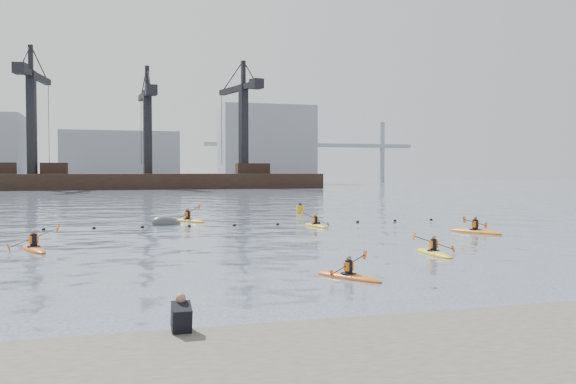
{
  "coord_description": "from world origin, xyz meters",
  "views": [
    {
      "loc": [
        -6.76,
        -17.86,
        3.7
      ],
      "look_at": [
        0.34,
        6.92,
        2.8
      ],
      "focal_mm": 38.0,
      "sensor_mm": 36.0,
      "label": 1
    }
  ],
  "objects_px": {
    "kayaker_2": "(34,248)",
    "kayaker_5": "(188,220)",
    "nav_buoy": "(300,209)",
    "kayaker_4": "(475,231)",
    "mooring_buoy": "(167,224)",
    "kayaker_0": "(349,276)",
    "kayaker_3": "(315,225)",
    "kayaker_1": "(433,252)"
  },
  "relations": [
    {
      "from": "kayaker_2",
      "to": "kayaker_5",
      "type": "xyz_separation_m",
      "value": [
        8.75,
        14.15,
        0.01
      ]
    },
    {
      "from": "kayaker_2",
      "to": "nav_buoy",
      "type": "relative_size",
      "value": 3.0
    },
    {
      "from": "kayaker_4",
      "to": "mooring_buoy",
      "type": "distance_m",
      "value": 20.35
    },
    {
      "from": "kayaker_0",
      "to": "kayaker_4",
      "type": "height_order",
      "value": "kayaker_4"
    },
    {
      "from": "kayaker_3",
      "to": "kayaker_4",
      "type": "distance_m",
      "value": 10.23
    },
    {
      "from": "nav_buoy",
      "to": "kayaker_3",
      "type": "bearing_deg",
      "value": -102.3
    },
    {
      "from": "kayaker_2",
      "to": "nav_buoy",
      "type": "xyz_separation_m",
      "value": [
        19.1,
        19.96,
        0.24
      ]
    },
    {
      "from": "mooring_buoy",
      "to": "nav_buoy",
      "type": "bearing_deg",
      "value": 32.84
    },
    {
      "from": "kayaker_1",
      "to": "kayaker_3",
      "type": "distance_m",
      "value": 14.32
    },
    {
      "from": "kayaker_0",
      "to": "mooring_buoy",
      "type": "height_order",
      "value": "kayaker_0"
    },
    {
      "from": "kayaker_1",
      "to": "kayaker_2",
      "type": "height_order",
      "value": "kayaker_2"
    },
    {
      "from": "kayaker_5",
      "to": "kayaker_2",
      "type": "bearing_deg",
      "value": -157.74
    },
    {
      "from": "kayaker_4",
      "to": "kayaker_2",
      "type": "bearing_deg",
      "value": -20.61
    },
    {
      "from": "kayaker_0",
      "to": "kayaker_5",
      "type": "bearing_deg",
      "value": 66.16
    },
    {
      "from": "kayaker_0",
      "to": "kayaker_3",
      "type": "relative_size",
      "value": 0.89
    },
    {
      "from": "kayaker_3",
      "to": "kayaker_5",
      "type": "distance_m",
      "value": 9.9
    },
    {
      "from": "kayaker_1",
      "to": "mooring_buoy",
      "type": "height_order",
      "value": "kayaker_1"
    },
    {
      "from": "nav_buoy",
      "to": "kayaker_2",
      "type": "bearing_deg",
      "value": -133.74
    },
    {
      "from": "kayaker_3",
      "to": "kayaker_4",
      "type": "relative_size",
      "value": 0.87
    },
    {
      "from": "kayaker_0",
      "to": "kayaker_1",
      "type": "bearing_deg",
      "value": 8.29
    },
    {
      "from": "kayaker_2",
      "to": "kayaker_4",
      "type": "distance_m",
      "value": 24.4
    },
    {
      "from": "kayaker_2",
      "to": "kayaker_5",
      "type": "distance_m",
      "value": 16.64
    },
    {
      "from": "kayaker_4",
      "to": "kayaker_5",
      "type": "bearing_deg",
      "value": -63.14
    },
    {
      "from": "kayaker_4",
      "to": "kayaker_0",
      "type": "bearing_deg",
      "value": 19.49
    },
    {
      "from": "kayaker_0",
      "to": "kayaker_5",
      "type": "xyz_separation_m",
      "value": [
        -2.6,
        25.05,
        0.02
      ]
    },
    {
      "from": "kayaker_0",
      "to": "mooring_buoy",
      "type": "relative_size",
      "value": 1.19
    },
    {
      "from": "kayaker_0",
      "to": "kayaker_5",
      "type": "height_order",
      "value": "kayaker_5"
    },
    {
      "from": "kayaker_5",
      "to": "nav_buoy",
      "type": "height_order",
      "value": "kayaker_5"
    },
    {
      "from": "kayaker_1",
      "to": "kayaker_2",
      "type": "distance_m",
      "value": 18.32
    },
    {
      "from": "mooring_buoy",
      "to": "nav_buoy",
      "type": "relative_size",
      "value": 2.0
    },
    {
      "from": "kayaker_5",
      "to": "kayaker_3",
      "type": "bearing_deg",
      "value": -74.56
    },
    {
      "from": "kayaker_1",
      "to": "kayaker_3",
      "type": "xyz_separation_m",
      "value": [
        -0.7,
        14.3,
        -0.0
      ]
    },
    {
      "from": "kayaker_2",
      "to": "kayaker_0",
      "type": "bearing_deg",
      "value": -63.14
    },
    {
      "from": "kayaker_3",
      "to": "nav_buoy",
      "type": "relative_size",
      "value": 2.66
    },
    {
      "from": "kayaker_5",
      "to": "mooring_buoy",
      "type": "distance_m",
      "value": 2.55
    },
    {
      "from": "kayaker_2",
      "to": "mooring_buoy",
      "type": "distance_m",
      "value": 14.12
    },
    {
      "from": "kayaker_1",
      "to": "kayaker_5",
      "type": "xyz_separation_m",
      "value": [
        -8.44,
        20.47,
        0.02
      ]
    },
    {
      "from": "kayaker_3",
      "to": "nav_buoy",
      "type": "distance_m",
      "value": 12.27
    },
    {
      "from": "kayaker_0",
      "to": "nav_buoy",
      "type": "distance_m",
      "value": 31.82
    },
    {
      "from": "kayaker_0",
      "to": "kayaker_1",
      "type": "xyz_separation_m",
      "value": [
        5.85,
        4.58,
        0.01
      ]
    },
    {
      "from": "kayaker_2",
      "to": "nav_buoy",
      "type": "distance_m",
      "value": 27.63
    },
    {
      "from": "kayaker_0",
      "to": "kayaker_4",
      "type": "xyz_separation_m",
      "value": [
        13.01,
        12.34,
        0.02
      ]
    }
  ]
}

